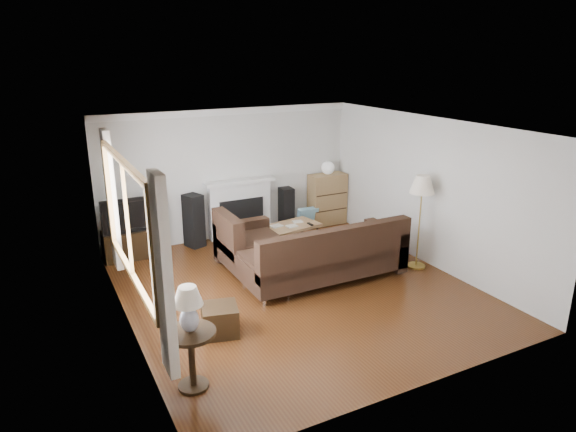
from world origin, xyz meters
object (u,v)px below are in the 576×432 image
bookshelf (327,199)px  coffee_table (290,236)px  sectional_sofa (323,253)px  floor_lamp (419,222)px  side_table (192,359)px  tv_stand (133,243)px

bookshelf → coffee_table: size_ratio=0.97×
sectional_sofa → floor_lamp: (1.68, -0.28, 0.34)m
coffee_table → side_table: 4.36m
bookshelf → side_table: bookshelf is taller
tv_stand → side_table: side_table is taller
floor_lamp → side_table: floor_lamp is taller
sectional_sofa → coffee_table: sectional_sofa is taller
tv_stand → sectional_sofa: sectional_sofa is taller
sectional_sofa → coffee_table: (0.20, 1.53, -0.25)m
coffee_table → floor_lamp: size_ratio=0.69×
bookshelf → sectional_sofa: bearing=-122.7°
sectional_sofa → coffee_table: bearing=82.7°
side_table → floor_lamp: bearing=18.4°
tv_stand → coffee_table: size_ratio=0.92×
coffee_table → floor_lamp: (1.48, -1.81, 0.58)m
tv_stand → side_table: size_ratio=1.48×
tv_stand → sectional_sofa: (2.50, -2.37, 0.21)m
tv_stand → floor_lamp: bearing=-32.4°
floor_lamp → bookshelf: bearing=92.9°
coffee_table → tv_stand: bearing=152.9°
bookshelf → coffee_table: 1.64m
tv_stand → bookshelf: bearing=0.5°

